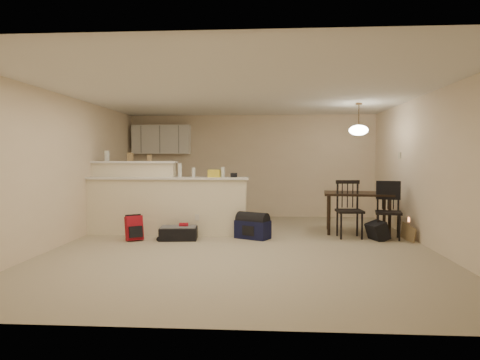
# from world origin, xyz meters

# --- Properties ---
(room) EXTENTS (7.00, 7.02, 2.50)m
(room) POSITION_xyz_m (0.00, 0.00, 1.25)
(room) COLOR #B4A68A
(room) RESTS_ON ground
(breakfast_bar) EXTENTS (3.08, 0.58, 1.39)m
(breakfast_bar) POSITION_xyz_m (-1.76, 0.98, 0.61)
(breakfast_bar) COLOR #F5E9C7
(breakfast_bar) RESTS_ON ground
(upper_cabinets) EXTENTS (1.40, 0.34, 0.70)m
(upper_cabinets) POSITION_xyz_m (-2.20, 3.32, 1.90)
(upper_cabinets) COLOR white
(upper_cabinets) RESTS_ON room
(kitchen_counter) EXTENTS (1.80, 0.60, 0.90)m
(kitchen_counter) POSITION_xyz_m (-2.00, 3.19, 0.45)
(kitchen_counter) COLOR white
(kitchen_counter) RESTS_ON ground
(thermostat) EXTENTS (0.02, 0.12, 0.12)m
(thermostat) POSITION_xyz_m (2.98, 1.55, 1.50)
(thermostat) COLOR beige
(thermostat) RESTS_ON room
(jar) EXTENTS (0.10, 0.10, 0.20)m
(jar) POSITION_xyz_m (-2.73, 1.12, 1.49)
(jar) COLOR silver
(jar) RESTS_ON breakfast_bar
(cereal_box) EXTENTS (0.10, 0.07, 0.16)m
(cereal_box) POSITION_xyz_m (-2.27, 1.12, 1.47)
(cereal_box) COLOR olive
(cereal_box) RESTS_ON breakfast_bar
(small_box) EXTENTS (0.08, 0.06, 0.12)m
(small_box) POSITION_xyz_m (-1.89, 1.12, 1.45)
(small_box) COLOR olive
(small_box) RESTS_ON breakfast_bar
(bottle_a) EXTENTS (0.07, 0.07, 0.26)m
(bottle_a) POSITION_xyz_m (-1.25, 0.90, 1.22)
(bottle_a) COLOR silver
(bottle_a) RESTS_ON breakfast_bar
(bottle_b) EXTENTS (0.06, 0.06, 0.18)m
(bottle_b) POSITION_xyz_m (-0.98, 0.90, 1.18)
(bottle_b) COLOR silver
(bottle_b) RESTS_ON breakfast_bar
(bag_lump) EXTENTS (0.22, 0.18, 0.14)m
(bag_lump) POSITION_xyz_m (-0.60, 0.90, 1.16)
(bag_lump) COLOR olive
(bag_lump) RESTS_ON breakfast_bar
(pouch) EXTENTS (0.12, 0.10, 0.08)m
(pouch) POSITION_xyz_m (-0.23, 0.90, 1.13)
(pouch) COLOR olive
(pouch) RESTS_ON breakfast_bar
(extra_item_x) EXTENTS (0.07, 0.07, 0.19)m
(extra_item_x) POSITION_xyz_m (-0.44, 0.90, 1.18)
(extra_item_x) COLOR silver
(extra_item_x) RESTS_ON breakfast_bar
(dining_table) EXTENTS (1.35, 0.98, 0.78)m
(dining_table) POSITION_xyz_m (2.13, 1.30, 0.69)
(dining_table) COLOR black
(dining_table) RESTS_ON ground
(pendant_lamp) EXTENTS (0.36, 0.36, 0.62)m
(pendant_lamp) POSITION_xyz_m (2.13, 1.30, 1.99)
(pendant_lamp) COLOR brown
(pendant_lamp) RESTS_ON room
(dining_chair_near) EXTENTS (0.47, 0.45, 1.04)m
(dining_chair_near) POSITION_xyz_m (1.89, 0.79, 0.52)
(dining_chair_near) COLOR black
(dining_chair_near) RESTS_ON ground
(dining_chair_far) EXTENTS (0.52, 0.50, 1.01)m
(dining_chair_far) POSITION_xyz_m (2.56, 0.72, 0.50)
(dining_chair_far) COLOR black
(dining_chair_far) RESTS_ON ground
(suitcase) EXTENTS (0.69, 0.49, 0.22)m
(suitcase) POSITION_xyz_m (-1.18, 0.42, 0.11)
(suitcase) COLOR black
(suitcase) RESTS_ON ground
(red_backpack) EXTENTS (0.34, 0.30, 0.43)m
(red_backpack) POSITION_xyz_m (-1.94, 0.29, 0.21)
(red_backpack) COLOR #A5121E
(red_backpack) RESTS_ON ground
(navy_duffel) EXTENTS (0.68, 0.56, 0.33)m
(navy_duffel) POSITION_xyz_m (0.14, 0.61, 0.16)
(navy_duffel) COLOR #101333
(navy_duffel) RESTS_ON ground
(black_daypack) EXTENTS (0.34, 0.41, 0.31)m
(black_daypack) POSITION_xyz_m (2.34, 0.61, 0.16)
(black_daypack) COLOR black
(black_daypack) RESTS_ON ground
(cardboard_sheet) EXTENTS (0.13, 0.36, 0.29)m
(cardboard_sheet) POSITION_xyz_m (2.85, 0.53, 0.14)
(cardboard_sheet) COLOR olive
(cardboard_sheet) RESTS_ON ground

